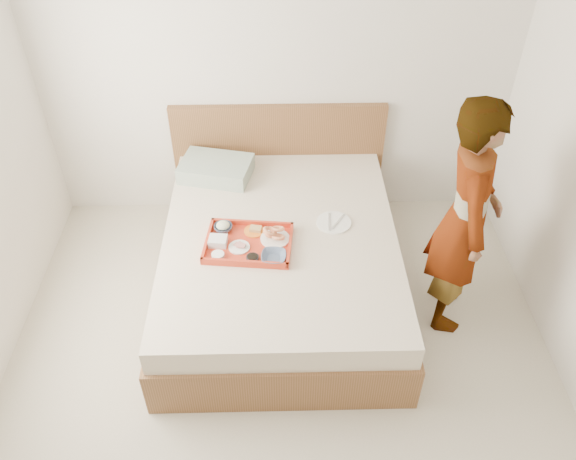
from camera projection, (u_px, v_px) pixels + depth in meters
The scene contains 16 objects.
ground at pixel (282, 411), 3.48m from camera, with size 3.50×4.00×0.01m, color beige.
wall_back at pixel (276, 59), 4.14m from camera, with size 3.50×0.01×2.60m, color silver.
bed at pixel (280, 262), 4.06m from camera, with size 1.65×2.00×0.53m, color brown.
headboard at pixel (279, 159), 4.66m from camera, with size 1.65×0.06×0.95m, color brown.
pillow at pixel (216, 169), 4.35m from camera, with size 0.51×0.35×0.12m, color #8F9E8D.
tray at pixel (249, 243), 3.78m from camera, with size 0.56×0.40×0.05m, color red.
prawn_plate at pixel (275, 239), 3.82m from camera, with size 0.19×0.19×0.01m, color white.
navy_bowl_big at pixel (274, 257), 3.67m from camera, with size 0.16×0.16×0.04m, color #142141.
sauce_dish at pixel (253, 258), 3.67m from camera, with size 0.08×0.08×0.03m, color black.
meat_plate at pixel (239, 247), 3.76m from camera, with size 0.14×0.14×0.01m, color white.
bread_plate at pixel (254, 231), 3.88m from camera, with size 0.14×0.14×0.01m, color orange.
salad_bowl at pixel (223, 228), 3.88m from camera, with size 0.12×0.12×0.04m, color #142141.
plastic_tub at pixel (218, 241), 3.77m from camera, with size 0.12×0.10×0.05m, color silver.
cheese_round at pixel (218, 255), 3.69m from camera, with size 0.08×0.08×0.03m, color white.
dinner_plate at pixel (334, 223), 3.97m from camera, with size 0.24×0.24×0.01m, color white.
person at pixel (465, 219), 3.55m from camera, with size 0.60×0.39×1.64m, color silver.
Camera 1 is at (-0.01, -1.92, 3.10)m, focal length 36.43 mm.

